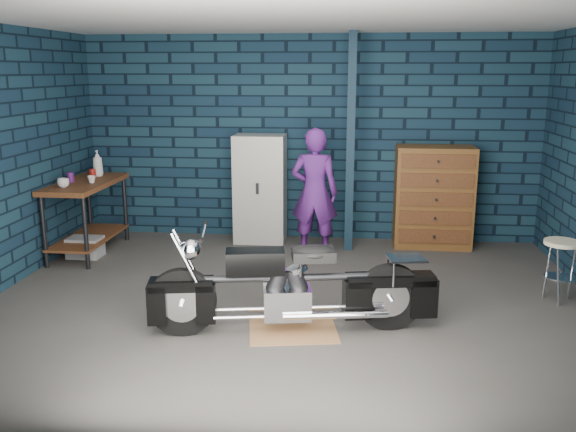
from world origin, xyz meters
name	(u,v)px	position (x,y,z in m)	size (l,w,h in m)	color
ground	(290,304)	(0.00, 0.00, 0.00)	(6.00, 6.00, 0.00)	#44423F
room_walls	(296,105)	(0.00, 0.55, 1.90)	(6.02, 5.01, 2.71)	#102336
support_post	(351,144)	(0.55, 1.95, 1.35)	(0.10, 0.10, 2.70)	#102332
workbench	(88,218)	(-2.68, 1.45, 0.46)	(0.60, 1.40, 0.91)	brown
drip_mat	(293,331)	(0.10, -0.64, 0.00)	(0.77, 0.58, 0.01)	#976A42
motorcycle	(293,281)	(0.10, -0.64, 0.47)	(2.13, 0.58, 0.94)	black
person	(314,193)	(0.13, 1.67, 0.79)	(0.58, 0.38, 1.58)	#58207B
storage_bin	(85,247)	(-2.66, 1.28, 0.12)	(0.40, 0.28, 0.25)	#93969B
locker	(260,189)	(-0.63, 2.23, 0.71)	(0.66, 0.47, 1.42)	beige
tool_chest	(433,197)	(1.62, 2.23, 0.65)	(0.98, 0.54, 1.30)	brown
shop_stool	(559,271)	(2.63, 0.37, 0.31)	(0.34, 0.34, 0.62)	beige
cup_a	(63,183)	(-2.76, 1.05, 0.96)	(0.13, 0.13, 0.11)	beige
cup_b	(92,179)	(-2.55, 1.37, 0.95)	(0.09, 0.09, 0.09)	beige
mug_purple	(71,177)	(-2.83, 1.40, 0.97)	(0.09, 0.09, 0.12)	#501863
mug_red	(93,173)	(-2.69, 1.70, 0.97)	(0.08, 0.08, 0.11)	#A01C15
bottle	(98,163)	(-2.67, 1.85, 1.08)	(0.13, 0.13, 0.33)	#93969B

